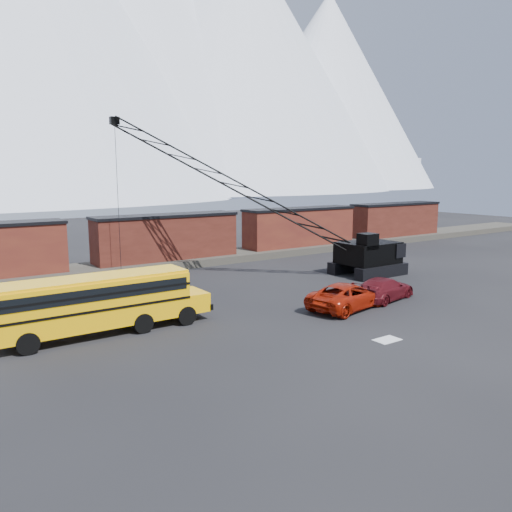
{
  "coord_description": "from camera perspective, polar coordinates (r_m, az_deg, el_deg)",
  "views": [
    {
      "loc": [
        -19.26,
        -20.63,
        8.55
      ],
      "look_at": [
        -0.19,
        7.06,
        3.0
      ],
      "focal_mm": 35.0,
      "sensor_mm": 36.0,
      "label": 1
    }
  ],
  "objects": [
    {
      "name": "school_bus",
      "position": [
        28.08,
        -17.26,
        -4.98
      ],
      "size": [
        11.65,
        2.65,
        3.19
      ],
      "color": "#EAA704",
      "rests_on": "ground"
    },
    {
      "name": "crawler_crane",
      "position": [
        40.96,
        -2.14,
        7.92
      ],
      "size": [
        21.3,
        13.1,
        13.21
      ],
      "color": "black",
      "rests_on": "ground"
    },
    {
      "name": "boxcar_east_near",
      "position": [
        55.62,
        5.02,
        3.36
      ],
      "size": [
        13.7,
        3.1,
        4.17
      ],
      "color": "#471714",
      "rests_on": "gravel_berm"
    },
    {
      "name": "maroon_suv",
      "position": [
        35.26,
        14.41,
        -3.65
      ],
      "size": [
        5.73,
        3.26,
        1.56
      ],
      "primitive_type": "imported",
      "rotation": [
        0.0,
        0.0,
        1.78
      ],
      "color": "#4D0D14",
      "rests_on": "ground"
    },
    {
      "name": "gravel_berm",
      "position": [
        47.49,
        -10.09,
        -0.72
      ],
      "size": [
        120.0,
        5.0,
        0.7
      ],
      "primitive_type": "cube",
      "color": "#413D35",
      "rests_on": "ground"
    },
    {
      "name": "boxcar_mid",
      "position": [
        47.14,
        -10.17,
        2.17
      ],
      "size": [
        13.7,
        3.1,
        4.17
      ],
      "color": "#511E16",
      "rests_on": "gravel_berm"
    },
    {
      "name": "boxcar_east_far",
      "position": [
        66.92,
        15.68,
        4.06
      ],
      "size": [
        13.7,
        3.1,
        4.17
      ],
      "color": "#511E16",
      "rests_on": "gravel_berm"
    },
    {
      "name": "red_pickup",
      "position": [
        32.51,
        10.4,
        -4.5
      ],
      "size": [
        6.46,
        3.9,
        1.68
      ],
      "primitive_type": "imported",
      "rotation": [
        0.0,
        0.0,
        1.77
      ],
      "color": "#971807",
      "rests_on": "ground"
    },
    {
      "name": "snow_patch",
      "position": [
        27.2,
        14.76,
        -9.24
      ],
      "size": [
        1.4,
        0.9,
        0.02
      ],
      "primitive_type": "cube",
      "color": "silver",
      "rests_on": "ground"
    },
    {
      "name": "ground",
      "position": [
        29.49,
        8.18,
        -7.58
      ],
      "size": [
        160.0,
        160.0,
        0.0
      ],
      "primitive_type": "plane",
      "color": "black",
      "rests_on": "ground"
    }
  ]
}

